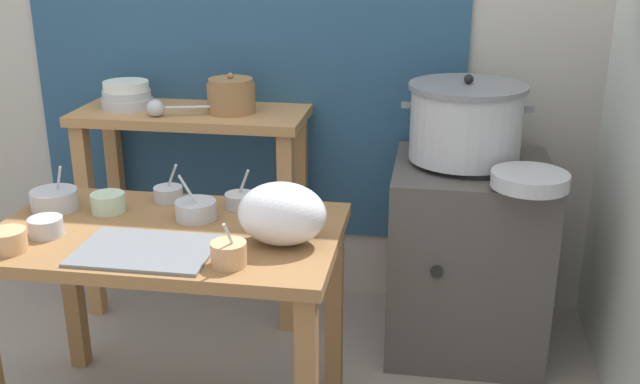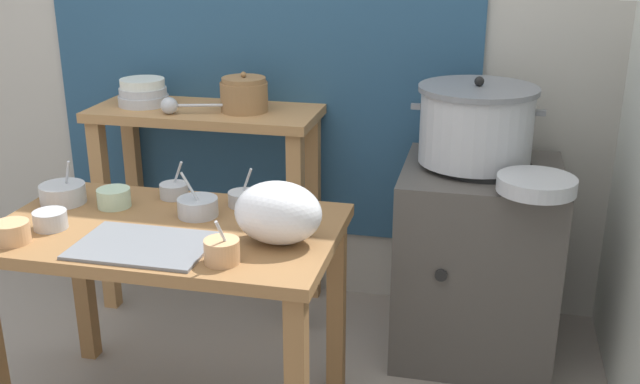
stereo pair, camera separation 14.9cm
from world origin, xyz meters
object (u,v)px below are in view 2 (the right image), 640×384
object	(u,v)px
bowl_stack_enamel	(143,93)
ladle	(172,106)
prep_bowl_5	(50,219)
prep_bowl_2	(198,206)
prep_bowl_6	(174,190)
prep_bowl_7	(12,232)
back_shelf_table	(207,159)
plastic_bag	(278,213)
wide_pan	(537,184)
prep_table	(169,257)
stove_block	(476,260)
prep_bowl_3	(222,250)
clay_pot	(244,95)
prep_bowl_0	(114,197)
steamer_pot	(476,124)
serving_tray	(143,245)
prep_bowl_1	(63,193)
prep_bowl_4	(243,198)

from	to	relation	value
bowl_stack_enamel	ladle	xyz separation A→B (m)	(0.19, -0.12, -0.02)
ladle	prep_bowl_5	bearing A→B (deg)	-95.18
bowl_stack_enamel	prep_bowl_2	bearing A→B (deg)	-54.21
prep_bowl_6	prep_bowl_7	xyz separation A→B (m)	(-0.32, -0.48, 0.01)
back_shelf_table	prep_bowl_5	distance (m)	0.95
plastic_bag	wide_pan	size ratio (longest dim) A/B	1.01
prep_bowl_2	prep_table	bearing A→B (deg)	-122.36
stove_block	prep_bowl_7	world-z (taller)	prep_bowl_7
prep_bowl_5	prep_bowl_3	bearing A→B (deg)	-10.80
clay_pot	prep_bowl_6	bearing A→B (deg)	-97.34
wide_pan	prep_bowl_0	xyz separation A→B (m)	(-1.40, -0.30, -0.05)
back_shelf_table	clay_pot	distance (m)	0.34
prep_bowl_0	prep_bowl_6	xyz separation A→B (m)	(0.16, 0.13, -0.01)
steamer_pot	prep_bowl_0	bearing A→B (deg)	-153.13
serving_tray	prep_bowl_1	distance (m)	0.52
prep_bowl_0	steamer_pot	bearing A→B (deg)	26.87
back_shelf_table	prep_bowl_6	size ratio (longest dim) A/B	6.99
stove_block	back_shelf_table	bearing A→B (deg)	173.60
steamer_pot	prep_bowl_4	distance (m)	0.92
back_shelf_table	prep_bowl_3	xyz separation A→B (m)	(0.45, -1.05, 0.08)
prep_bowl_1	prep_bowl_5	xyz separation A→B (m)	(0.08, -0.22, -0.01)
prep_bowl_0	prep_bowl_4	bearing A→B (deg)	14.33
stove_block	prep_bowl_6	size ratio (longest dim) A/B	5.68
back_shelf_table	prep_bowl_4	size ratio (longest dim) A/B	7.08
plastic_bag	prep_bowl_1	size ratio (longest dim) A/B	1.71
stove_block	ladle	bearing A→B (deg)	179.36
prep_bowl_7	back_shelf_table	bearing A→B (deg)	78.39
prep_bowl_1	prep_bowl_6	size ratio (longest dim) A/B	1.14
steamer_pot	prep_bowl_3	xyz separation A→B (m)	(-0.67, -0.94, -0.17)
prep_bowl_2	prep_bowl_3	xyz separation A→B (m)	(0.20, -0.32, 0.00)
prep_bowl_5	plastic_bag	bearing A→B (deg)	4.20
prep_bowl_6	plastic_bag	bearing A→B (deg)	-32.54
clay_pot	prep_bowl_4	size ratio (longest dim) A/B	1.45
steamer_pot	clay_pot	size ratio (longest dim) A/B	2.50
steamer_pot	prep_bowl_7	world-z (taller)	steamer_pot
plastic_bag	prep_bowl_7	size ratio (longest dim) A/B	2.48
prep_bowl_3	plastic_bag	bearing A→B (deg)	55.53
bowl_stack_enamel	prep_bowl_4	distance (m)	0.91
back_shelf_table	prep_bowl_7	size ratio (longest dim) A/B	8.90
clay_pot	prep_bowl_2	bearing A→B (deg)	-84.27
bowl_stack_enamel	prep_bowl_3	world-z (taller)	bowl_stack_enamel
prep_table	clay_pot	xyz separation A→B (m)	(-0.01, 0.83, 0.36)
ladle	prep_bowl_0	distance (m)	0.62
clay_pot	prep_table	bearing A→B (deg)	-89.57
steamer_pot	serving_tray	world-z (taller)	steamer_pot
ladle	prep_bowl_2	bearing A→B (deg)	-60.74
prep_bowl_2	prep_bowl_7	world-z (taller)	prep_bowl_2
prep_bowl_5	wide_pan	bearing A→B (deg)	19.23
ladle	prep_bowl_4	bearing A→B (deg)	-46.65
stove_block	serving_tray	bearing A→B (deg)	-138.33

